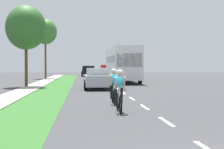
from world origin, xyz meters
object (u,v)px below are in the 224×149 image
at_px(cyclist_lead, 119,90).
at_px(street_tree_near, 26,28).
at_px(street_tree_far, 45,32).
at_px(bus_white, 122,63).
at_px(sedan_silver, 98,79).
at_px(cyclist_trailing, 114,86).
at_px(pickup_black, 88,71).
at_px(suv_red, 105,69).

bearing_deg(cyclist_lead, street_tree_near, 110.17).
distance_m(street_tree_near, street_tree_far, 17.20).
xyz_separation_m(cyclist_lead, street_tree_far, (-6.03, 32.98, 5.18)).
bearing_deg(bus_white, sedan_silver, -105.68).
distance_m(cyclist_trailing, street_tree_near, 14.79).
xyz_separation_m(pickup_black, street_tree_near, (-5.44, -26.55, 3.91)).
xyz_separation_m(street_tree_near, street_tree_far, (-0.22, 17.15, 1.26)).
distance_m(sedan_silver, street_tree_far, 21.83).
distance_m(cyclist_lead, sedan_silver, 12.59).
bearing_deg(street_tree_far, cyclist_trailing, -78.59).
bearing_deg(street_tree_far, street_tree_near, -89.27).
xyz_separation_m(sedan_silver, street_tree_far, (-5.79, 20.39, 5.22)).
height_order(cyclist_lead, pickup_black, pickup_black).
xyz_separation_m(cyclist_lead, street_tree_near, (-5.82, 15.83, 3.92)).
xyz_separation_m(sedan_silver, street_tree_near, (-5.58, 3.24, 3.96)).
xyz_separation_m(cyclist_lead, bus_white, (2.77, 23.31, 1.17)).
relative_size(sedan_silver, bus_white, 0.37).
bearing_deg(cyclist_lead, bus_white, 83.22).
height_order(street_tree_near, street_tree_far, street_tree_far).
height_order(cyclist_lead, suv_red, suv_red).
xyz_separation_m(cyclist_trailing, street_tree_far, (-6.09, 30.14, 5.18)).
distance_m(pickup_black, street_tree_far, 12.12).
height_order(cyclist_lead, street_tree_near, street_tree_near).
bearing_deg(pickup_black, street_tree_far, -121.07).
relative_size(bus_white, street_tree_near, 1.78).
xyz_separation_m(cyclist_lead, suv_red, (3.00, 53.18, 0.14)).
xyz_separation_m(cyclist_trailing, street_tree_near, (-5.87, 12.99, 3.92)).
distance_m(cyclist_lead, suv_red, 53.26).
bearing_deg(suv_red, bus_white, -90.45).
xyz_separation_m(cyclist_lead, sedan_silver, (-0.24, 12.59, -0.04)).
distance_m(cyclist_lead, street_tree_far, 33.93).
bearing_deg(cyclist_lead, street_tree_far, 100.37).
xyz_separation_m(pickup_black, street_tree_far, (-5.66, -9.39, 5.16)).
bearing_deg(street_tree_near, sedan_silver, -30.16).
relative_size(pickup_black, street_tree_far, 0.67).
relative_size(cyclist_lead, street_tree_far, 0.22).
height_order(cyclist_trailing, suv_red, suv_red).
distance_m(sedan_silver, bus_white, 11.20).
bearing_deg(street_tree_far, bus_white, -47.67).
relative_size(cyclist_trailing, bus_white, 0.15).
relative_size(sedan_silver, pickup_black, 0.84).
bearing_deg(sedan_silver, suv_red, 85.43).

